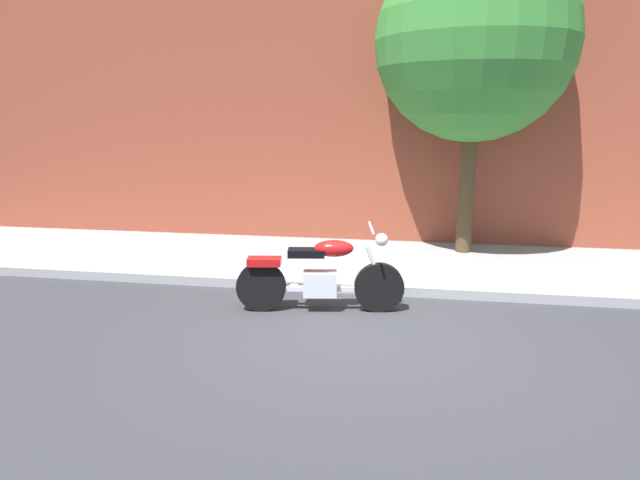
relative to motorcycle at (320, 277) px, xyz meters
name	(u,v)px	position (x,y,z in m)	size (l,w,h in m)	color
ground_plane	(360,328)	(0.60, -0.55, -0.47)	(60.00, 60.00, 0.00)	#38383D
sidewalk	(377,264)	(0.60, 2.32, -0.40)	(18.92, 3.08, 0.14)	#9E9E9E
building_facade	(388,35)	(0.60, 4.11, 3.56)	(18.92, 0.50, 8.06)	brown
motorcycle	(320,277)	(0.00, 0.00, 0.00)	(2.22, 0.71, 1.16)	black
street_tree	(475,42)	(2.10, 3.20, 3.30)	(3.38, 3.38, 5.48)	#4D3A23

